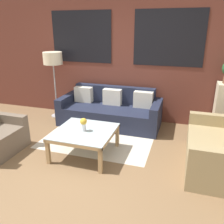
{
  "coord_description": "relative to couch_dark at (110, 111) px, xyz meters",
  "views": [
    {
      "loc": [
        1.37,
        -2.64,
        2.02
      ],
      "look_at": [
        0.14,
        1.23,
        0.55
      ],
      "focal_mm": 38.0,
      "sensor_mm": 36.0,
      "label": 1
    }
  ],
  "objects": [
    {
      "name": "rug",
      "position": [
        0.01,
        -0.77,
        -0.28
      ],
      "size": [
        2.04,
        1.45,
        0.0
      ],
      "color": "beige",
      "rests_on": "ground_plane"
    },
    {
      "name": "ground_plane",
      "position": [
        0.13,
        -1.95,
        -0.28
      ],
      "size": [
        16.0,
        16.0,
        0.0
      ],
      "primitive_type": "plane",
      "color": "brown"
    },
    {
      "name": "settee_vintage",
      "position": [
        2.07,
        -1.16,
        0.03
      ],
      "size": [
        0.8,
        1.46,
        0.92
      ],
      "color": "#99845B",
      "rests_on": "ground_plane"
    },
    {
      "name": "wall_back_brick",
      "position": [
        0.13,
        0.49,
        1.12
      ],
      "size": [
        8.4,
        0.09,
        2.8
      ],
      "color": "brown",
      "rests_on": "ground_plane"
    },
    {
      "name": "flower_vase",
      "position": [
        0.01,
        -1.4,
        0.28
      ],
      "size": [
        0.11,
        0.11,
        0.22
      ],
      "color": "silver",
      "rests_on": "coffee_table"
    },
    {
      "name": "couch_dark",
      "position": [
        0.0,
        0.0,
        0.0
      ],
      "size": [
        2.14,
        0.88,
        0.78
      ],
      "color": "#1E2338",
      "rests_on": "ground_plane"
    },
    {
      "name": "floor_lamp",
      "position": [
        -1.36,
        0.07,
        1.02
      ],
      "size": [
        0.42,
        0.42,
        1.49
      ],
      "color": "#B2B2B7",
      "rests_on": "ground_plane"
    },
    {
      "name": "drawer_cabinet",
      "position": [
        2.26,
        0.21,
        0.22
      ],
      "size": [
        0.36,
        0.4,
        1.01
      ],
      "color": "beige",
      "rests_on": "ground_plane"
    },
    {
      "name": "coffee_table",
      "position": [
        0.01,
        -1.39,
        0.09
      ],
      "size": [
        0.94,
        0.94,
        0.43
      ],
      "color": "silver",
      "rests_on": "ground_plane"
    }
  ]
}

